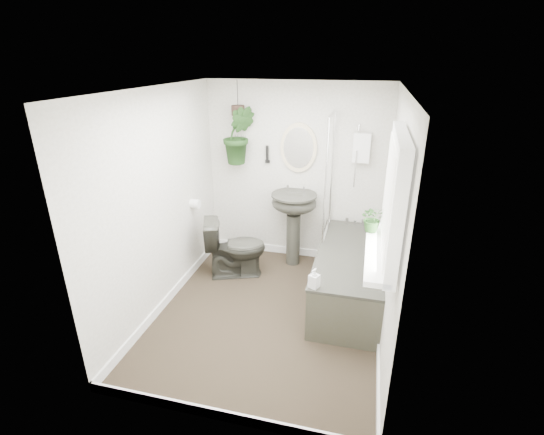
# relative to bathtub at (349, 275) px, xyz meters

# --- Properties ---
(floor) EXTENTS (2.30, 2.80, 0.02)m
(floor) POSITION_rel_bathtub_xyz_m (-0.80, -0.50, -0.30)
(floor) COLOR black
(floor) RESTS_ON ground
(ceiling) EXTENTS (2.30, 2.80, 0.02)m
(ceiling) POSITION_rel_bathtub_xyz_m (-0.80, -0.50, 2.02)
(ceiling) COLOR white
(ceiling) RESTS_ON ground
(wall_back) EXTENTS (2.30, 0.02, 2.30)m
(wall_back) POSITION_rel_bathtub_xyz_m (-0.80, 0.91, 0.86)
(wall_back) COLOR silver
(wall_back) RESTS_ON ground
(wall_front) EXTENTS (2.30, 0.02, 2.30)m
(wall_front) POSITION_rel_bathtub_xyz_m (-0.80, -1.91, 0.86)
(wall_front) COLOR silver
(wall_front) RESTS_ON ground
(wall_left) EXTENTS (0.02, 2.80, 2.30)m
(wall_left) POSITION_rel_bathtub_xyz_m (-1.96, -0.50, 0.86)
(wall_left) COLOR silver
(wall_left) RESTS_ON ground
(wall_right) EXTENTS (0.02, 2.80, 2.30)m
(wall_right) POSITION_rel_bathtub_xyz_m (0.36, -0.50, 0.86)
(wall_right) COLOR silver
(wall_right) RESTS_ON ground
(skirting) EXTENTS (2.30, 2.80, 0.10)m
(skirting) POSITION_rel_bathtub_xyz_m (-0.80, -0.50, -0.24)
(skirting) COLOR white
(skirting) RESTS_ON floor
(bathtub) EXTENTS (0.72, 1.72, 0.58)m
(bathtub) POSITION_rel_bathtub_xyz_m (0.00, 0.00, 0.00)
(bathtub) COLOR #2D2D27
(bathtub) RESTS_ON floor
(bath_screen) EXTENTS (0.04, 0.72, 1.40)m
(bath_screen) POSITION_rel_bathtub_xyz_m (-0.33, 0.49, 0.99)
(bath_screen) COLOR silver
(bath_screen) RESTS_ON bathtub
(shower_box) EXTENTS (0.20, 0.10, 0.35)m
(shower_box) POSITION_rel_bathtub_xyz_m (0.00, 0.84, 1.26)
(shower_box) COLOR white
(shower_box) RESTS_ON wall_back
(oval_mirror) EXTENTS (0.46, 0.03, 0.62)m
(oval_mirror) POSITION_rel_bathtub_xyz_m (-0.77, 0.87, 1.21)
(oval_mirror) COLOR beige
(oval_mirror) RESTS_ON wall_back
(wall_sconce) EXTENTS (0.04, 0.04, 0.22)m
(wall_sconce) POSITION_rel_bathtub_xyz_m (-1.17, 0.86, 1.11)
(wall_sconce) COLOR black
(wall_sconce) RESTS_ON wall_back
(toilet_roll_holder) EXTENTS (0.11, 0.11, 0.11)m
(toilet_roll_holder) POSITION_rel_bathtub_xyz_m (-1.90, 0.20, 0.61)
(toilet_roll_holder) COLOR white
(toilet_roll_holder) RESTS_ON wall_left
(window_recess) EXTENTS (0.08, 1.00, 0.90)m
(window_recess) POSITION_rel_bathtub_xyz_m (0.29, -1.20, 1.36)
(window_recess) COLOR white
(window_recess) RESTS_ON wall_right
(window_sill) EXTENTS (0.18, 1.00, 0.04)m
(window_sill) POSITION_rel_bathtub_xyz_m (0.22, -1.20, 0.94)
(window_sill) COLOR white
(window_sill) RESTS_ON wall_right
(window_blinds) EXTENTS (0.01, 0.86, 0.76)m
(window_blinds) POSITION_rel_bathtub_xyz_m (0.24, -1.20, 1.36)
(window_blinds) COLOR white
(window_blinds) RESTS_ON wall_right
(toilet) EXTENTS (0.83, 0.65, 0.75)m
(toilet) POSITION_rel_bathtub_xyz_m (-1.40, 0.19, 0.08)
(toilet) COLOR #2D2D27
(toilet) RESTS_ON floor
(pedestal_sink) EXTENTS (0.60, 0.52, 0.97)m
(pedestal_sink) POSITION_rel_bathtub_xyz_m (-0.77, 0.65, 0.20)
(pedestal_sink) COLOR #2D2D27
(pedestal_sink) RESTS_ON floor
(sill_plant) EXTENTS (0.24, 0.22, 0.22)m
(sill_plant) POSITION_rel_bathtub_xyz_m (0.17, -0.90, 1.07)
(sill_plant) COLOR black
(sill_plant) RESTS_ON window_sill
(hanging_plant) EXTENTS (0.46, 0.40, 0.72)m
(hanging_plant) POSITION_rel_bathtub_xyz_m (-1.50, 0.75, 1.35)
(hanging_plant) COLOR black
(hanging_plant) RESTS_ON ceiling
(soap_bottle) EXTENTS (0.11, 0.12, 0.19)m
(soap_bottle) POSITION_rel_bathtub_xyz_m (-0.29, -0.79, 0.39)
(soap_bottle) COLOR black
(soap_bottle) RESTS_ON bathtub
(hanging_pot) EXTENTS (0.16, 0.16, 0.12)m
(hanging_pot) POSITION_rel_bathtub_xyz_m (-1.50, 0.75, 1.66)
(hanging_pot) COLOR #2F1F19
(hanging_pot) RESTS_ON ceiling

